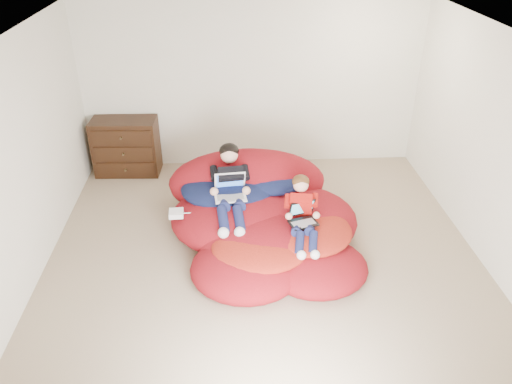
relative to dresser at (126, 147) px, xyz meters
name	(u,v)px	position (x,y,z in m)	size (l,w,h in m)	color
room_shell	(264,241)	(1.90, -2.25, -0.21)	(5.10, 5.10, 2.77)	tan
dresser	(126,147)	(0.00, 0.00, 0.00)	(0.97, 0.56, 0.85)	black
beanbag_pile	(262,218)	(1.90, -1.81, -0.16)	(2.35, 2.46, 0.94)	maroon
cream_pillow	(226,162)	(1.49, -0.99, 0.19)	(0.49, 0.31, 0.31)	beige
older_boy	(230,183)	(1.53, -1.66, 0.25)	(0.36, 1.16, 0.69)	black
younger_boy	(302,210)	(2.33, -2.21, 0.17)	(0.31, 0.88, 0.61)	red
laptop_white	(230,190)	(1.53, -1.75, 0.21)	(0.39, 0.38, 0.26)	white
laptop_black	(303,216)	(2.33, -2.25, 0.12)	(0.36, 0.37, 0.22)	black
power_adapter	(176,213)	(0.89, -1.90, -0.01)	(0.17, 0.17, 0.06)	white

